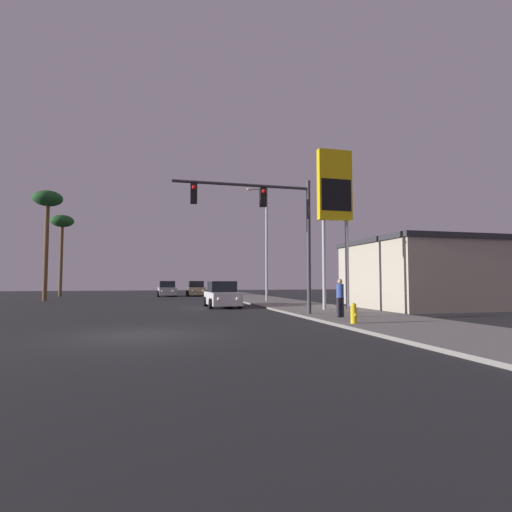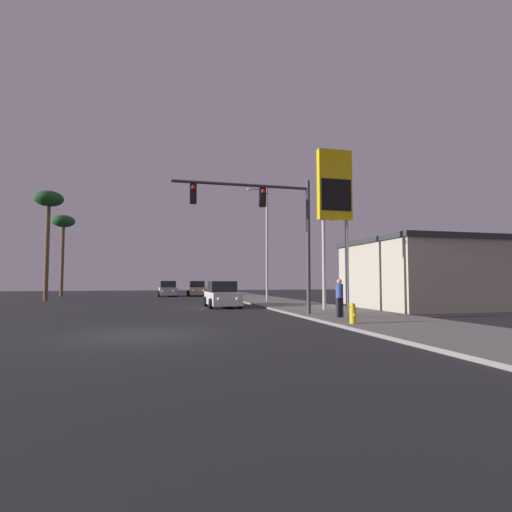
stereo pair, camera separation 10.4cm
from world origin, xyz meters
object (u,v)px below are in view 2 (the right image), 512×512
Objects in this scene: car_tan at (197,289)px; street_lamp at (265,238)px; car_white at (222,295)px; pedestrian_on_sidewalk at (339,296)px; traffic_light_mast at (271,218)px; car_silver at (168,289)px; fire_hydrant at (353,313)px; gas_station_sign at (335,194)px; palm_tree_mid at (49,205)px; palm_tree_far at (63,226)px.

street_lamp is at bearing 106.06° from car_tan.
street_lamp reaches higher than car_white.
traffic_light_mast is at bearing 140.17° from pedestrian_on_sidewalk.
car_silver reaches higher than fire_hydrant.
gas_station_sign is (5.57, -5.13, 5.86)m from car_white.
palm_tree_mid is (-10.31, -7.59, 7.43)m from car_silver.
palm_tree_mid is at bearing 128.63° from pedestrian_on_sidewalk.
street_lamp is at bearing 98.17° from gas_station_sign.
fire_hydrant is (-2.56, -6.86, -6.13)m from gas_station_sign.
car_silver is 0.46× the size of palm_tree_mid.
traffic_light_mast reaches higher than car_white.
car_tan is 27.52m from traffic_light_mast.
fire_hydrant is at bearing -55.36° from palm_tree_mid.
traffic_light_mast is 0.74× the size of gas_station_sign.
fire_hydrant is 29.64m from palm_tree_mid.
palm_tree_far is (-15.34, 29.07, 3.04)m from traffic_light_mast.
fire_hydrant is 0.09× the size of palm_tree_far.
street_lamp reaches higher than car_tan.
street_lamp is 17.30m from fire_hydrant.
traffic_light_mast is 4.88m from pedestrian_on_sidewalk.
gas_station_sign is (1.40, -9.76, 1.50)m from street_lamp.
palm_tree_far is at bearing -5.74° from car_tan.
fire_hydrant is (3.00, -11.99, -0.27)m from car_white.
palm_tree_mid reaches higher than car_tan.
fire_hydrant is at bearing -110.49° from gas_station_sign.
street_lamp is at bearing 86.00° from fire_hydrant.
palm_tree_far is at bearing -14.12° from car_silver.
gas_station_sign is 33.22m from palm_tree_far.
gas_station_sign is at bearing 107.33° from car_silver.
fire_hydrant is at bearing -104.63° from pedestrian_on_sidewalk.
car_silver is at bearing -12.12° from palm_tree_far.
car_tan is 2.60× the size of pedestrian_on_sidewalk.
car_tan is 19.71m from car_white.
traffic_light_mast is 24.16m from palm_tree_mid.
palm_tree_mid reaches higher than gas_station_sign.
car_silver is 5.71× the size of fire_hydrant.
car_tan is at bearing 104.50° from street_lamp.
pedestrian_on_sidewalk is (3.36, -29.29, 0.27)m from car_tan.
car_tan is at bearing 102.05° from gas_station_sign.
street_lamp reaches higher than fire_hydrant.
fire_hydrant is 0.08× the size of palm_tree_mid.
gas_station_sign is at bearing -41.54° from palm_tree_mid.
palm_tree_mid reaches higher than palm_tree_far.
pedestrian_on_sidewalk is at bearing -51.37° from palm_tree_mid.
street_lamp reaches higher than traffic_light_mast.
fire_hydrant is at bearing -94.00° from street_lamp.
car_tan is at bearing 94.93° from fire_hydrant.
street_lamp is at bearing 76.05° from traffic_light_mast.
car_white is 8.56m from traffic_light_mast.
palm_tree_mid reaches higher than street_lamp.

